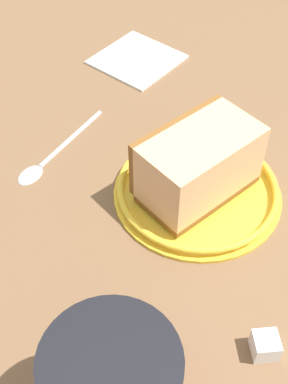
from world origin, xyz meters
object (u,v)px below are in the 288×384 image
Objects in this scene: small_plate at (197,190)px; cake_slice at (198,164)px; teaspoon at (45,160)px; sugar_cube at (265,346)px; folded_napkin at (137,58)px.

small_plate is 3.33cm from cake_slice.
sugar_cube is at bearing 78.09° from teaspoon.
small_plate reaches higher than folded_napkin.
small_plate is 1.32× the size of cake_slice.
folded_napkin is at bearing -130.55° from sugar_cube.
cake_slice is at bearing 109.13° from teaspoon.
cake_slice reaches higher than sugar_cube.
folded_napkin is (-14.96, -17.56, -3.68)cm from cake_slice.
small_plate is 23.32cm from folded_napkin.
teaspoon is at bearing -71.43° from small_plate.
small_plate reaches higher than teaspoon.
small_plate is 1.73× the size of folded_napkin.
small_plate is at bearing 49.86° from folded_napkin.
cake_slice is 15.95cm from teaspoon.
sugar_cube is (5.75, 27.27, 0.60)cm from teaspoon.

